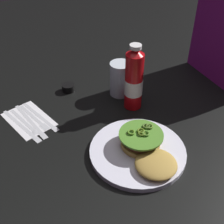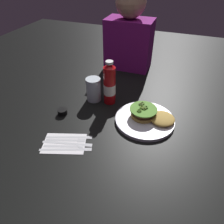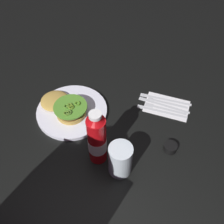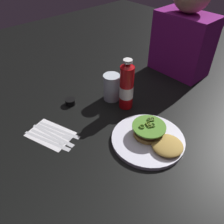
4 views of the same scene
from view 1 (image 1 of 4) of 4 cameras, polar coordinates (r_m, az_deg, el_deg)
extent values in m
plane|color=black|center=(1.01, 0.39, -2.39)|extent=(3.00, 3.00, 0.00)
cylinder|color=white|center=(0.90, 4.98, -7.61)|extent=(0.29, 0.29, 0.02)
cylinder|color=#B18B3E|center=(0.91, 5.52, -5.96)|extent=(0.12, 0.12, 0.02)
cylinder|color=#512D19|center=(0.89, 5.59, -5.18)|extent=(0.11, 0.11, 0.02)
cylinder|color=red|center=(0.89, 5.63, -4.66)|extent=(0.10, 0.10, 0.01)
cylinder|color=#4D8628|center=(0.88, 5.66, -4.38)|extent=(0.13, 0.13, 0.01)
torus|color=#537923|center=(0.90, 7.26, -2.76)|extent=(0.02, 0.02, 0.01)
torus|color=#4F6A1C|center=(0.88, 5.75, -4.13)|extent=(0.02, 0.02, 0.01)
torus|color=#4A7C24|center=(0.88, 6.57, -4.16)|extent=(0.02, 0.02, 0.01)
torus|color=#476925|center=(0.90, 6.64, -2.73)|extent=(0.02, 0.02, 0.01)
torus|color=#4D7C1D|center=(0.88, 3.62, -3.95)|extent=(0.02, 0.02, 0.01)
torus|color=#56771A|center=(0.89, 5.61, -3.65)|extent=(0.02, 0.02, 0.01)
ellipsoid|color=#B18B3E|center=(0.85, 8.52, -9.92)|extent=(0.12, 0.12, 0.03)
cylinder|color=#B40B10|center=(1.03, 4.24, 5.89)|extent=(0.06, 0.06, 0.21)
cone|color=#B40B10|center=(0.98, 4.55, 11.60)|extent=(0.06, 0.06, 0.02)
cylinder|color=white|center=(0.97, 4.60, 12.50)|extent=(0.04, 0.04, 0.01)
cylinder|color=white|center=(1.04, 4.19, 4.95)|extent=(0.06, 0.06, 0.06)
cylinder|color=silver|center=(1.12, 1.63, 6.44)|extent=(0.08, 0.08, 0.13)
cylinder|color=black|center=(1.17, -8.45, 4.69)|extent=(0.05, 0.05, 0.03)
cube|color=white|center=(1.06, -15.84, -1.37)|extent=(0.21, 0.17, 0.00)
cube|color=silver|center=(1.05, -17.58, -2.08)|extent=(0.19, 0.08, 0.00)
cube|color=silver|center=(0.99, -15.10, -4.34)|extent=(0.08, 0.05, 0.00)
cube|color=silver|center=(1.06, -16.72, -1.65)|extent=(0.17, 0.07, 0.00)
ellipsoid|color=silver|center=(1.01, -14.71, -3.60)|extent=(0.04, 0.03, 0.00)
cube|color=silver|center=(1.06, -15.87, -1.23)|extent=(0.19, 0.06, 0.00)
cube|color=silver|center=(1.00, -13.79, -3.64)|extent=(0.08, 0.04, 0.00)
cube|color=silver|center=(1.07, -15.03, -0.81)|extent=(0.17, 0.07, 0.00)
cube|color=silver|center=(1.02, -12.97, -2.71)|extent=(0.04, 0.03, 0.00)
cube|color=silver|center=(1.07, -14.20, -0.40)|extent=(0.18, 0.08, 0.00)
cube|color=silver|center=(1.02, -11.84, -2.38)|extent=(0.08, 0.04, 0.00)
camera|label=2|loc=(0.63, -75.86, 12.29)|focal=32.98mm
camera|label=3|loc=(1.35, 15.65, 44.25)|focal=41.12mm
camera|label=4|loc=(0.27, -81.07, 12.74)|focal=36.63mm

